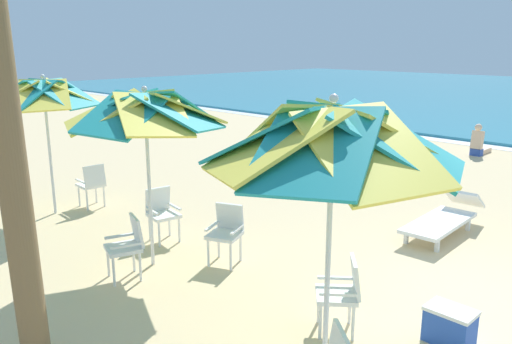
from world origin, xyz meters
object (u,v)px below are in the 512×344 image
Objects in this scene: plastic_chair_5 at (92,183)px; sun_lounger_1 at (444,218)px; beach_umbrella_2 at (44,94)px; beach_umbrella_1 at (145,111)px; plastic_chair_4 at (226,230)px; cooler_box at (450,326)px; beachgoer_seated at (479,145)px; beach_umbrella_0 at (332,140)px; plastic_chair_3 at (128,244)px; plastic_chair_2 at (162,211)px; plastic_chair_1 at (343,290)px.

plastic_chair_5 is 0.40× the size of sun_lounger_1.
plastic_chair_5 reaches higher than sun_lounger_1.
beach_umbrella_1 is at bearing -0.52° from beach_umbrella_2.
beach_umbrella_1 is at bearing -130.00° from plastic_chair_4.
beachgoer_seated is at bearing 110.94° from cooler_box.
beach_umbrella_0 is 1.06× the size of beach_umbrella_1.
beach_umbrella_2 reaches higher than plastic_chair_5.
plastic_chair_3 is at bearing -157.82° from cooler_box.
beach_umbrella_0 is 5.44× the size of cooler_box.
beach_umbrella_1 is 2.98× the size of plastic_chair_4.
sun_lounger_1 is at bearing 48.57° from plastic_chair_2.
cooler_box is at bearing 15.24° from beach_umbrella_1.
plastic_chair_3 is 0.94× the size of beachgoer_seated.
plastic_chair_1 is 1.00× the size of plastic_chair_4.
beach_umbrella_1 is 5.15× the size of cooler_box.
beachgoer_seated is (-2.25, 6.86, 0.01)m from sun_lounger_1.
plastic_chair_3 and plastic_chair_5 have the same top height.
plastic_chair_2 is at bearing -1.39° from plastic_chair_5.
plastic_chair_1 is at bearing 3.82° from beach_umbrella_2.
beach_umbrella_0 is 6.88m from plastic_chair_5.
sun_lounger_1 is 2.35× the size of beachgoer_seated.
sun_lounger_1 is at bearing 102.50° from beach_umbrella_0.
plastic_chair_3 is 1.00× the size of plastic_chair_5.
plastic_chair_1 is 1.18m from cooler_box.
beach_umbrella_0 is at bearing 1.98° from plastic_chair_3.
beach_umbrella_0 is 1.05× the size of beach_umbrella_2.
plastic_chair_5 is at bearing 178.61° from plastic_chair_2.
plastic_chair_1 is 1.00× the size of plastic_chair_5.
plastic_chair_3 is at bearing -115.75° from sun_lounger_1.
plastic_chair_5 is 1.73× the size of cooler_box.
beach_umbrella_2 is 1.89m from plastic_chair_5.
plastic_chair_2 is (-0.71, 0.67, -1.74)m from beach_umbrella_1.
plastic_chair_5 is (-2.42, 0.06, 0.00)m from plastic_chair_2.
plastic_chair_3 is (0.86, -1.15, 0.00)m from plastic_chair_2.
beach_umbrella_0 is 1.25× the size of sun_lounger_1.
plastic_chair_5 is at bearing -147.93° from sun_lounger_1.
sun_lounger_1 reaches higher than cooler_box.
cooler_box is at bearing 8.23° from beach_umbrella_2.
beach_umbrella_0 is at bearing -111.04° from cooler_box.
beachgoer_seated is at bearing 89.21° from beach_umbrella_1.
beach_umbrella_0 is 5.10m from sun_lounger_1.
beach_umbrella_0 is 3.14× the size of plastic_chair_1.
beach_umbrella_2 is at bearing 176.63° from beach_umbrella_0.
beachgoer_seated reaches higher than plastic_chair_4.
beach_umbrella_1 is (-3.02, -0.45, 1.74)m from plastic_chair_1.
plastic_chair_2 is 1.00× the size of plastic_chair_3.
beachgoer_seated is (3.45, 11.02, -1.95)m from beach_umbrella_2.
beach_umbrella_0 is at bearing -3.37° from beach_umbrella_2.
beachgoer_seated is at bearing 72.61° from beach_umbrella_2.
beach_umbrella_2 is 3.00× the size of plastic_chair_5.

